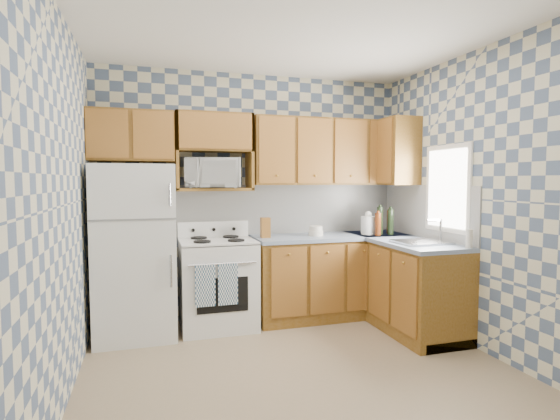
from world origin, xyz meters
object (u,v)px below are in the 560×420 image
object	(u,v)px
microwave	(213,173)
electric_kettle	(368,225)
refrigerator	(135,251)
stove_body	(218,284)

from	to	relation	value
microwave	electric_kettle	distance (m)	1.83
refrigerator	stove_body	bearing A→B (deg)	1.78
microwave	electric_kettle	size ratio (longest dim) A/B	2.75
stove_body	microwave	distance (m)	1.16
electric_kettle	refrigerator	bearing A→B (deg)	179.35
stove_body	refrigerator	bearing A→B (deg)	-178.22
refrigerator	electric_kettle	size ratio (longest dim) A/B	8.20
stove_body	electric_kettle	xyz separation A→B (m)	(1.70, -0.05, 0.57)
refrigerator	microwave	bearing A→B (deg)	10.73
stove_body	electric_kettle	world-z (taller)	electric_kettle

